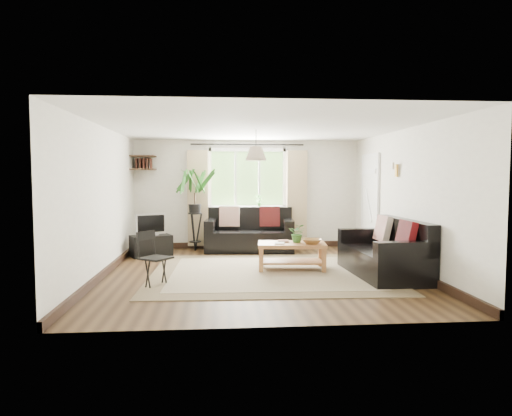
{
  "coord_description": "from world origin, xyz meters",
  "views": [
    {
      "loc": [
        -0.65,
        -7.46,
        1.6
      ],
      "look_at": [
        0.0,
        0.4,
        1.05
      ],
      "focal_mm": 32.0,
      "sensor_mm": 36.0,
      "label": 1
    }
  ],
  "objects": [
    {
      "name": "window",
      "position": [
        0.0,
        2.71,
        1.55
      ],
      "size": [
        2.5,
        0.16,
        2.16
      ],
      "primitive_type": null,
      "color": "white",
      "rests_on": "wall_back"
    },
    {
      "name": "ceiling",
      "position": [
        0.0,
        0.0,
        2.4
      ],
      "size": [
        5.5,
        5.5,
        0.0
      ],
      "primitive_type": "plane",
      "rotation": [
        3.14,
        0.0,
        0.0
      ],
      "color": "white",
      "rests_on": "floor"
    },
    {
      "name": "sofa_back",
      "position": [
        0.01,
        2.23,
        0.44
      ],
      "size": [
        1.93,
        1.08,
        0.87
      ],
      "primitive_type": null,
      "rotation": [
        0.0,
        0.0,
        -0.08
      ],
      "color": "black",
      "rests_on": "floor"
    },
    {
      "name": "door",
      "position": [
        2.47,
        1.7,
        1.0
      ],
      "size": [
        0.06,
        0.96,
        2.06
      ],
      "primitive_type": "cube",
      "color": "silver",
      "rests_on": "wall_right"
    },
    {
      "name": "wall_sconce",
      "position": [
        2.43,
        0.3,
        1.74
      ],
      "size": [
        0.12,
        0.12,
        0.28
      ],
      "primitive_type": null,
      "color": "beige",
      "rests_on": "wall_right"
    },
    {
      "name": "corner_shelf",
      "position": [
        -2.25,
        2.5,
        1.89
      ],
      "size": [
        0.5,
        0.5,
        0.34
      ],
      "primitive_type": null,
      "color": "black",
      "rests_on": "wall_back"
    },
    {
      "name": "floor",
      "position": [
        0.0,
        0.0,
        0.0
      ],
      "size": [
        5.5,
        5.5,
        0.0
      ],
      "primitive_type": "plane",
      "color": "black",
      "rests_on": "ground"
    },
    {
      "name": "wall_front",
      "position": [
        0.0,
        -2.75,
        1.2
      ],
      "size": [
        5.0,
        0.02,
        2.4
      ],
      "primitive_type": "cube",
      "color": "white",
      "rests_on": "floor"
    },
    {
      "name": "wall_back",
      "position": [
        0.0,
        2.75,
        1.2
      ],
      "size": [
        5.0,
        0.02,
        2.4
      ],
      "primitive_type": "cube",
      "color": "white",
      "rests_on": "floor"
    },
    {
      "name": "book_b",
      "position": [
        0.38,
        0.32,
        0.48
      ],
      "size": [
        0.21,
        0.26,
        0.02
      ],
      "primitive_type": "imported",
      "rotation": [
        0.0,
        0.0,
        -0.1
      ],
      "color": "brown",
      "rests_on": "coffee_table"
    },
    {
      "name": "pendant_lamp",
      "position": [
        0.0,
        0.4,
        2.05
      ],
      "size": [
        0.36,
        0.36,
        0.54
      ],
      "primitive_type": null,
      "color": "beige",
      "rests_on": "ceiling"
    },
    {
      "name": "folding_chair",
      "position": [
        -1.56,
        -0.81,
        0.4
      ],
      "size": [
        0.58,
        0.58,
        0.8
      ],
      "primitive_type": null,
      "rotation": [
        0.0,
        0.0,
        0.95
      ],
      "color": "black",
      "rests_on": "floor"
    },
    {
      "name": "book_a",
      "position": [
        0.29,
        0.1,
        0.48
      ],
      "size": [
        0.2,
        0.25,
        0.02
      ],
      "primitive_type": "imported",
      "rotation": [
        0.0,
        0.0,
        -0.2
      ],
      "color": "white",
      "rests_on": "coffee_table"
    },
    {
      "name": "sofa_right",
      "position": [
        1.98,
        -0.4,
        0.43
      ],
      "size": [
        1.88,
        1.0,
        0.87
      ],
      "primitive_type": null,
      "rotation": [
        0.0,
        0.0,
        -1.53
      ],
      "color": "black",
      "rests_on": "floor"
    },
    {
      "name": "coffee_table",
      "position": [
        0.59,
        0.17,
        0.23
      ],
      "size": [
        1.2,
        0.74,
        0.47
      ],
      "primitive_type": null,
      "rotation": [
        0.0,
        0.0,
        -0.1
      ],
      "color": "brown",
      "rests_on": "floor"
    },
    {
      "name": "table_plant",
      "position": [
        0.7,
        0.21,
        0.63
      ],
      "size": [
        0.36,
        0.34,
        0.32
      ],
      "primitive_type": "imported",
      "rotation": [
        0.0,
        0.0,
        -0.36
      ],
      "color": "#316629",
      "rests_on": "coffee_table"
    },
    {
      "name": "palm_stand",
      "position": [
        -1.15,
        2.35,
        0.89
      ],
      "size": [
        0.84,
        0.84,
        1.77
      ],
      "primitive_type": null,
      "rotation": [
        0.0,
        0.0,
        0.25
      ],
      "color": "black",
      "rests_on": "floor"
    },
    {
      "name": "rug",
      "position": [
        0.19,
        -0.05,
        0.01
      ],
      "size": [
        3.96,
        3.42,
        0.02
      ],
      "primitive_type": "cube",
      "rotation": [
        0.0,
        0.0,
        -0.03
      ],
      "color": "beige",
      "rests_on": "floor"
    },
    {
      "name": "tv_stand",
      "position": [
        -2.0,
        1.74,
        0.21
      ],
      "size": [
        0.89,
        0.72,
        0.42
      ],
      "primitive_type": "cube",
      "rotation": [
        0.0,
        0.0,
        0.43
      ],
      "color": "black",
      "rests_on": "floor"
    },
    {
      "name": "wall_left",
      "position": [
        -2.5,
        0.0,
        1.2
      ],
      "size": [
        0.02,
        5.5,
        2.4
      ],
      "primitive_type": "cube",
      "color": "white",
      "rests_on": "floor"
    },
    {
      "name": "bowl",
      "position": [
        0.91,
        0.04,
        0.51
      ],
      "size": [
        0.42,
        0.42,
        0.08
      ],
      "primitive_type": "imported",
      "rotation": [
        0.0,
        0.0,
        -0.26
      ],
      "color": "brown",
      "rests_on": "coffee_table"
    },
    {
      "name": "wall_right",
      "position": [
        2.5,
        0.0,
        1.2
      ],
      "size": [
        0.02,
        5.5,
        2.4
      ],
      "primitive_type": "cube",
      "color": "white",
      "rests_on": "floor"
    },
    {
      "name": "tv",
      "position": [
        -2.0,
        1.74,
        0.65
      ],
      "size": [
        0.63,
        0.43,
        0.46
      ],
      "primitive_type": null,
      "rotation": [
        0.0,
        0.0,
        0.43
      ],
      "color": "#A5A5AA",
      "rests_on": "tv_stand"
    },
    {
      "name": "sill_plant",
      "position": [
        0.25,
        2.63,
        1.06
      ],
      "size": [
        0.14,
        0.1,
        0.27
      ],
      "primitive_type": "imported",
      "color": "#2D6023",
      "rests_on": "window"
    }
  ]
}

